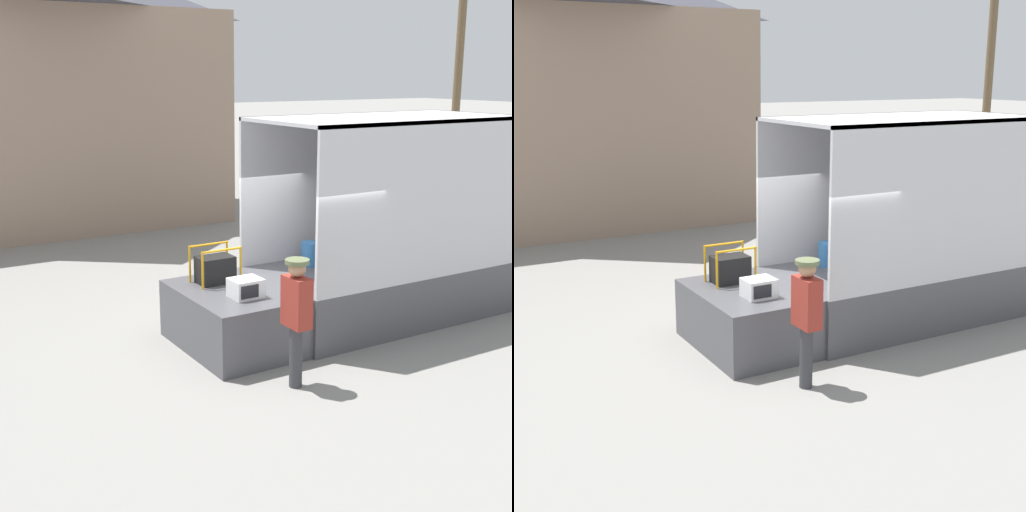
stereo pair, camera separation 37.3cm
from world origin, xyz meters
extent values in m
plane|color=gray|center=(0.00, 0.00, 0.00)|extent=(160.00, 160.00, 0.00)
cube|color=silver|center=(5.35, 0.00, 1.22)|extent=(1.90, 2.11, 2.45)
cube|color=#4C4C51|center=(2.20, 0.00, 0.47)|extent=(4.40, 2.29, 0.94)
cube|color=silver|center=(2.20, 1.12, 2.23)|extent=(4.40, 0.06, 2.57)
cube|color=silver|center=(2.20, -1.12, 2.23)|extent=(4.40, 0.06, 2.57)
cube|color=silver|center=(4.37, 0.00, 2.23)|extent=(0.06, 2.29, 2.57)
cube|color=silver|center=(2.20, 0.00, 3.48)|extent=(4.40, 2.29, 0.06)
cylinder|color=#3370B2|center=(1.10, 0.58, 1.15)|extent=(0.34, 0.34, 0.42)
cube|color=olive|center=(3.06, -0.82, 1.11)|extent=(0.44, 0.32, 0.35)
cube|color=#4C4C51|center=(-0.78, 0.00, 0.47)|extent=(1.56, 2.18, 0.94)
cube|color=white|center=(-0.79, -0.42, 1.09)|extent=(0.46, 0.40, 0.29)
cube|color=black|center=(-0.84, -0.63, 1.09)|extent=(0.30, 0.01, 0.20)
cube|color=black|center=(-0.83, 0.49, 1.16)|extent=(0.57, 0.39, 0.43)
cylinder|color=slate|center=(-0.60, 0.49, 1.18)|extent=(0.22, 0.22, 0.22)
cylinder|color=orange|center=(-1.17, 0.26, 1.24)|extent=(0.04, 0.04, 0.60)
cylinder|color=orange|center=(-0.49, 0.26, 1.24)|extent=(0.04, 0.04, 0.60)
cylinder|color=orange|center=(-1.17, 0.72, 1.24)|extent=(0.04, 0.04, 0.60)
cylinder|color=orange|center=(-0.49, 0.72, 1.24)|extent=(0.04, 0.04, 0.60)
cylinder|color=orange|center=(-0.83, 0.26, 1.53)|extent=(0.68, 0.04, 0.04)
cylinder|color=orange|center=(-0.83, 0.72, 1.53)|extent=(0.68, 0.04, 0.04)
cylinder|color=#38383D|center=(-0.77, -1.75, 0.44)|extent=(0.18, 0.18, 0.88)
cube|color=maroon|center=(-0.77, -1.75, 1.23)|extent=(0.24, 0.44, 0.70)
sphere|color=tan|center=(-0.77, -1.75, 1.71)|extent=(0.24, 0.24, 0.24)
cylinder|color=#606B47|center=(-0.77, -1.75, 1.80)|extent=(0.33, 0.33, 0.06)
cube|color=gray|center=(-0.73, 12.27, 2.94)|extent=(9.60, 7.41, 5.87)
cylinder|color=brown|center=(12.88, 8.66, 3.96)|extent=(0.28, 0.28, 7.93)
camera|label=1|loc=(-5.93, -9.29, 4.24)|focal=50.00mm
camera|label=2|loc=(-5.61, -9.48, 4.24)|focal=50.00mm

